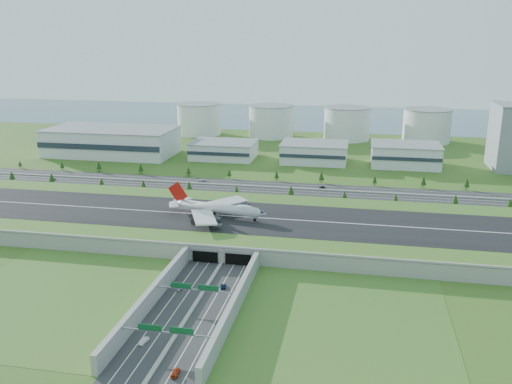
% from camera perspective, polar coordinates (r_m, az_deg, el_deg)
% --- Properties ---
extents(ground, '(1200.00, 1200.00, 0.00)m').
position_cam_1_polar(ground, '(320.84, -1.38, -4.01)').
color(ground, '#2C4C17').
rests_on(ground, ground).
extents(airfield_deck, '(520.00, 100.00, 9.20)m').
position_cam_1_polar(airfield_deck, '(319.37, -1.39, -3.32)').
color(airfield_deck, gray).
rests_on(airfield_deck, ground).
extents(underpass_road, '(38.80, 120.40, 8.00)m').
position_cam_1_polar(underpass_road, '(231.42, -6.76, -11.49)').
color(underpass_road, '#28282B').
rests_on(underpass_road, ground).
extents(sign_gantry_near, '(38.70, 0.70, 9.80)m').
position_cam_1_polar(sign_gantry_near, '(233.55, -6.46, -10.24)').
color(sign_gantry_near, gray).
rests_on(sign_gantry_near, ground).
extents(sign_gantry_far, '(38.70, 0.70, 9.80)m').
position_cam_1_polar(sign_gantry_far, '(204.50, -9.46, -14.44)').
color(sign_gantry_far, gray).
rests_on(sign_gantry_far, ground).
extents(north_expressway, '(560.00, 36.00, 0.12)m').
position_cam_1_polar(north_expressway, '(409.72, 1.46, 0.47)').
color(north_expressway, '#28282B').
rests_on(north_expressway, ground).
extents(tree_row, '(504.76, 48.64, 8.37)m').
position_cam_1_polar(tree_row, '(410.60, 0.97, 1.18)').
color(tree_row, '#3D2819').
rests_on(tree_row, ground).
extents(hangar_west, '(120.00, 60.00, 25.00)m').
position_cam_1_polar(hangar_west, '(542.69, -14.92, 5.14)').
color(hangar_west, silver).
rests_on(hangar_west, ground).
extents(hangar_mid_a, '(58.00, 42.00, 15.00)m').
position_cam_1_polar(hangar_mid_a, '(510.59, -3.41, 4.42)').
color(hangar_mid_a, silver).
rests_on(hangar_mid_a, ground).
extents(hangar_mid_b, '(58.00, 42.00, 17.00)m').
position_cam_1_polar(hangar_mid_b, '(496.43, 6.16, 4.14)').
color(hangar_mid_b, silver).
rests_on(hangar_mid_b, ground).
extents(hangar_mid_c, '(58.00, 42.00, 19.00)m').
position_cam_1_polar(hangar_mid_c, '(496.21, 15.42, 3.77)').
color(hangar_mid_c, silver).
rests_on(hangar_mid_c, ground).
extents(fuel_tank_a, '(50.00, 50.00, 35.00)m').
position_cam_1_polar(fuel_tank_a, '(638.75, -6.00, 7.62)').
color(fuel_tank_a, silver).
rests_on(fuel_tank_a, ground).
extents(fuel_tank_b, '(50.00, 50.00, 35.00)m').
position_cam_1_polar(fuel_tank_b, '(619.48, 1.60, 7.44)').
color(fuel_tank_b, silver).
rests_on(fuel_tank_b, ground).
extents(fuel_tank_c, '(50.00, 50.00, 35.00)m').
position_cam_1_polar(fuel_tank_c, '(611.52, 9.55, 7.11)').
color(fuel_tank_c, silver).
rests_on(fuel_tank_c, ground).
extents(fuel_tank_d, '(50.00, 50.00, 35.00)m').
position_cam_1_polar(fuel_tank_d, '(615.31, 17.53, 6.65)').
color(fuel_tank_d, silver).
rests_on(fuel_tank_d, ground).
extents(bay_water, '(1200.00, 260.00, 0.06)m').
position_cam_1_polar(bay_water, '(784.77, 6.21, 7.88)').
color(bay_water, '#3E5D76').
rests_on(bay_water, ground).
extents(boeing_747, '(62.21, 58.37, 19.33)m').
position_cam_1_polar(boeing_747, '(317.39, -4.13, -1.70)').
color(boeing_747, silver).
rests_on(boeing_747, airfield_deck).
extents(car_0, '(2.23, 4.32, 1.41)m').
position_cam_1_polar(car_0, '(249.72, -8.07, -10.05)').
color(car_0, '#A8A9AD').
rests_on(car_0, ground).
extents(car_1, '(2.85, 5.48, 1.72)m').
position_cam_1_polar(car_1, '(213.14, -11.74, -15.08)').
color(car_1, silver).
rests_on(car_1, ground).
extents(car_2, '(3.19, 5.45, 1.42)m').
position_cam_1_polar(car_2, '(250.10, -3.47, -9.86)').
color(car_2, '#0D1F42').
rests_on(car_2, ground).
extents(car_3, '(2.83, 6.01, 1.69)m').
position_cam_1_polar(car_3, '(194.27, -8.49, -18.28)').
color(car_3, '#A42E0F').
rests_on(car_3, ground).
extents(car_4, '(4.93, 2.91, 1.57)m').
position_cam_1_polar(car_4, '(460.77, -20.56, 1.30)').
color(car_4, slate).
rests_on(car_4, ground).
extents(car_5, '(4.64, 2.11, 1.48)m').
position_cam_1_polar(car_5, '(410.94, 7.00, 0.51)').
color(car_5, black).
rests_on(car_5, ground).
extents(car_6, '(5.22, 2.77, 1.40)m').
position_cam_1_polar(car_6, '(408.57, 25.26, -1.04)').
color(car_6, '#A4A4A8').
rests_on(car_6, ground).
extents(car_7, '(5.92, 2.91, 1.66)m').
position_cam_1_polar(car_7, '(429.16, -5.77, 1.23)').
color(car_7, white).
rests_on(car_7, ground).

